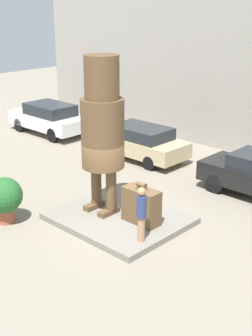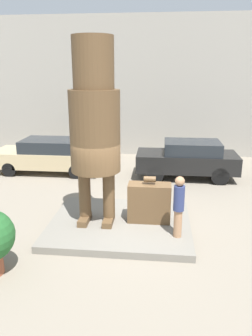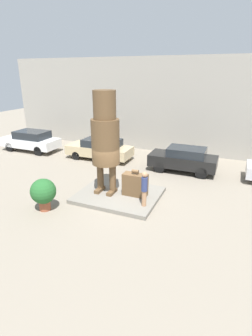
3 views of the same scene
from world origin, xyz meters
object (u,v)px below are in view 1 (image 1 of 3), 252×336
(giant_suitcase, at_px, (141,206))
(planter_pot, at_px, (5,197))
(tourist, at_px, (141,212))
(parked_car_tan, at_px, (138,141))
(parked_car_white, at_px, (49,118))
(statue_figure, at_px, (102,124))

(giant_suitcase, xyz_separation_m, planter_pot, (-3.41, -2.68, 0.12))
(tourist, bearing_deg, parked_car_tan, 132.75)
(parked_car_white, height_order, parked_car_tan, parked_car_white)
(tourist, xyz_separation_m, parked_car_tan, (-5.42, 5.87, -0.32))
(statue_figure, bearing_deg, planter_pot, -127.53)
(parked_car_white, height_order, planter_pot, parked_car_white)
(giant_suitcase, distance_m, parked_car_white, 11.73)
(tourist, relative_size, planter_pot, 1.10)
(giant_suitcase, bearing_deg, parked_car_tan, 132.93)
(parked_car_white, xyz_separation_m, planter_pot, (7.33, -7.40, 0.02))
(statue_figure, height_order, parked_car_white, statue_figure)
(tourist, bearing_deg, statue_figure, 162.92)
(statue_figure, xyz_separation_m, planter_pot, (-1.92, -2.51, -2.26))
(planter_pot, bearing_deg, parked_car_tan, 99.11)
(statue_figure, bearing_deg, giant_suitcase, 6.74)
(giant_suitcase, height_order, planter_pot, giant_suitcase)
(statue_figure, height_order, tourist, statue_figure)
(tourist, relative_size, parked_car_white, 0.36)
(giant_suitcase, relative_size, parked_car_tan, 0.29)
(statue_figure, height_order, giant_suitcase, statue_figure)
(statue_figure, xyz_separation_m, parked_car_tan, (-3.15, 5.17, -2.36))
(statue_figure, relative_size, parked_car_white, 1.08)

